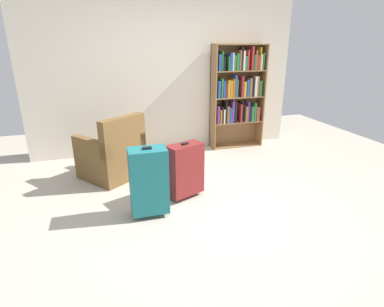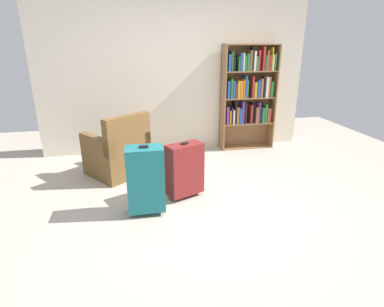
# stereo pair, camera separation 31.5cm
# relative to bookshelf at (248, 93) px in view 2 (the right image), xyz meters

# --- Properties ---
(ground_plane) EXTENTS (7.86, 7.86, 0.00)m
(ground_plane) POSITION_rel_bookshelf_xyz_m (-1.22, -2.03, -0.98)
(ground_plane) COLOR #B2A899
(back_wall) EXTENTS (4.49, 0.10, 2.60)m
(back_wall) POSITION_rel_bookshelf_xyz_m (-1.22, 0.20, 0.32)
(back_wall) COLOR beige
(back_wall) RESTS_ON ground
(bookshelf) EXTENTS (0.93, 0.28, 1.78)m
(bookshelf) POSITION_rel_bookshelf_xyz_m (0.00, 0.00, 0.00)
(bookshelf) COLOR olive
(bookshelf) RESTS_ON ground
(armchair) EXTENTS (0.98, 0.98, 0.90)m
(armchair) POSITION_rel_bookshelf_xyz_m (-2.22, -0.79, -0.66)
(armchair) COLOR brown
(armchair) RESTS_ON ground
(mug) EXTENTS (0.12, 0.08, 0.10)m
(mug) POSITION_rel_bookshelf_xyz_m (-1.59, -1.00, -0.93)
(mug) COLOR red
(mug) RESTS_ON ground
(suitcase_dark_red) EXTENTS (0.48, 0.36, 0.70)m
(suitcase_dark_red) POSITION_rel_bookshelf_xyz_m (-1.42, -1.67, -0.62)
(suitcase_dark_red) COLOR maroon
(suitcase_dark_red) RESTS_ON ground
(suitcase_teal) EXTENTS (0.40, 0.26, 0.79)m
(suitcase_teal) POSITION_rel_bookshelf_xyz_m (-1.90, -1.96, -0.57)
(suitcase_teal) COLOR #19666B
(suitcase_teal) RESTS_ON ground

